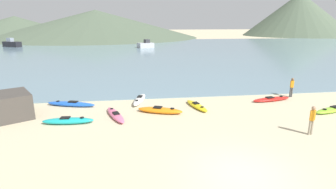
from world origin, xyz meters
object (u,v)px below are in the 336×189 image
kayak_on_sand_3 (140,100)px  kayak_on_sand_7 (68,121)px  kayak_on_sand_6 (115,115)px  moored_boat_1 (146,45)px  person_near_waterline (292,86)px  kayak_on_sand_2 (333,109)px  kayak_on_sand_5 (71,104)px  kayak_on_sand_1 (197,106)px  moored_boat_0 (12,44)px  person_near_foreground (312,119)px  kayak_on_sand_0 (160,110)px  kayak_on_sand_4 (271,99)px  shoreline_rock (11,105)px

kayak_on_sand_3 → kayak_on_sand_7: kayak_on_sand_3 is taller
kayak_on_sand_6 → moored_boat_1: size_ratio=0.79×
kayak_on_sand_7 → person_near_waterline: size_ratio=1.93×
kayak_on_sand_2 → kayak_on_sand_5: kayak_on_sand_5 is taller
kayak_on_sand_3 → person_near_waterline: (11.76, -0.26, 0.69)m
kayak_on_sand_3 → kayak_on_sand_5: kayak_on_sand_3 is taller
kayak_on_sand_1 → kayak_on_sand_7: 8.28m
kayak_on_sand_2 → moored_boat_0: bearing=128.2°
kayak_on_sand_2 → kayak_on_sand_3: 13.10m
kayak_on_sand_6 → kayak_on_sand_7: size_ratio=1.06×
kayak_on_sand_3 → moored_boat_1: size_ratio=0.76×
kayak_on_sand_3 → person_near_foreground: 11.13m
kayak_on_sand_0 → kayak_on_sand_2: size_ratio=0.90×
kayak_on_sand_7 → person_near_foreground: bearing=-14.3°
person_near_foreground → moored_boat_0: size_ratio=0.32×
kayak_on_sand_4 → shoreline_rock: size_ratio=1.25×
person_near_foreground → person_near_waterline: size_ratio=1.02×
kayak_on_sand_2 → kayak_on_sand_7: (-16.73, 0.12, 0.03)m
moored_boat_1 → kayak_on_sand_4: bearing=-80.6°
kayak_on_sand_4 → kayak_on_sand_7: bearing=-169.0°
person_near_waterline → moored_boat_1: size_ratio=0.39×
kayak_on_sand_4 → person_near_foreground: size_ratio=2.09×
kayak_on_sand_5 → person_near_foreground: size_ratio=2.28×
kayak_on_sand_2 → kayak_on_sand_7: bearing=179.6°
kayak_on_sand_3 → kayak_on_sand_7: 5.63m
kayak_on_sand_2 → kayak_on_sand_7: size_ratio=1.14×
kayak_on_sand_6 → person_near_foreground: person_near_foreground is taller
person_near_foreground → shoreline_rock: bearing=163.5°
person_near_foreground → kayak_on_sand_3: bearing=140.9°
kayak_on_sand_3 → moored_boat_0: 55.72m
kayak_on_sand_5 → kayak_on_sand_6: 4.11m
kayak_on_sand_6 → person_near_waterline: 13.62m
kayak_on_sand_4 → kayak_on_sand_1: bearing=-172.3°
person_near_foreground → moored_boat_0: 66.25m
kayak_on_sand_0 → kayak_on_sand_5: 6.40m
kayak_on_sand_7 → moored_boat_0: moored_boat_0 is taller
kayak_on_sand_5 → shoreline_rock: 3.59m
kayak_on_sand_1 → kayak_on_sand_2: size_ratio=0.83×
kayak_on_sand_3 → moored_boat_0: (-28.28, 48.01, 0.59)m
kayak_on_sand_5 → shoreline_rock: bearing=-150.0°
kayak_on_sand_1 → kayak_on_sand_3: kayak_on_sand_3 is taller
kayak_on_sand_4 → moored_boat_0: bearing=127.8°
kayak_on_sand_5 → shoreline_rock: size_ratio=1.36×
person_near_waterline → kayak_on_sand_1: bearing=-168.8°
person_near_waterline → moored_boat_1: 42.76m
kayak_on_sand_5 → moored_boat_1: size_ratio=0.90×
kayak_on_sand_1 → kayak_on_sand_5: 8.73m
shoreline_rock → person_near_foreground: bearing=-16.5°
person_near_waterline → moored_boat_0: (-40.04, 48.27, -0.10)m
moored_boat_0 → shoreline_rock: 54.16m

